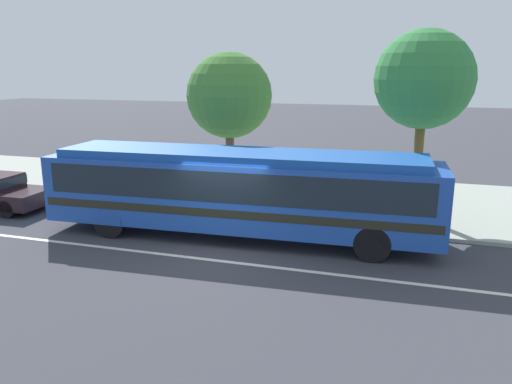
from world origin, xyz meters
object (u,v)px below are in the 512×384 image
pedestrian_waiting_near_sign (391,196)px  street_tree_mid_block (424,80)px  transit_bus (239,188)px  pedestrian_walking_along_curb (179,185)px  street_tree_near_stop (229,96)px

pedestrian_waiting_near_sign → street_tree_mid_block: 3.91m
pedestrian_waiting_near_sign → street_tree_mid_block: bearing=60.8°
transit_bus → street_tree_mid_block: bearing=34.3°
pedestrian_walking_along_curb → street_tree_near_stop: 3.93m
transit_bus → pedestrian_waiting_near_sign: transit_bus is taller
transit_bus → pedestrian_waiting_near_sign: size_ratio=7.13×
pedestrian_waiting_near_sign → transit_bus: bearing=-153.7°
pedestrian_waiting_near_sign → pedestrian_walking_along_curb: bearing=-176.9°
pedestrian_walking_along_curb → street_tree_near_stop: (1.12, 2.26, 3.02)m
pedestrian_waiting_near_sign → street_tree_near_stop: street_tree_near_stop is taller
street_tree_mid_block → pedestrian_walking_along_curb: bearing=-167.8°
pedestrian_walking_along_curb → street_tree_near_stop: street_tree_near_stop is taller
street_tree_near_stop → street_tree_mid_block: size_ratio=0.90×
transit_bus → street_tree_near_stop: (-1.77, 4.04, 2.50)m
pedestrian_walking_along_curb → pedestrian_waiting_near_sign: bearing=3.1°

